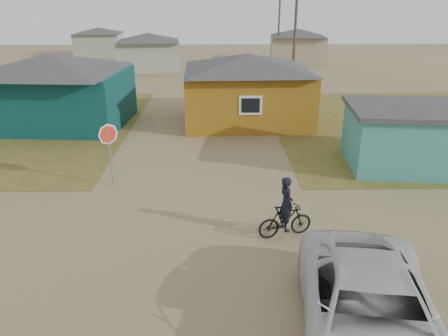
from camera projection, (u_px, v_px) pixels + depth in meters
The scene contains 13 objects.
ground at pixel (192, 247), 12.78m from camera, with size 120.00×120.00×0.00m, color #8B7950.
grass_ne at pixel (447, 125), 25.11m from camera, with size 20.00×18.00×0.00m, color brown.
house_teal at pixel (52, 89), 24.48m from camera, with size 8.93×7.08×4.00m.
house_yellow at pixel (247, 87), 25.13m from camera, with size 7.72×6.76×3.90m.
shed_turquoise at pixel (423, 137), 18.51m from camera, with size 6.71×4.93×2.60m.
house_pale_west at pixel (149, 51), 43.69m from camera, with size 7.04×6.15×3.60m.
house_beige_east at pixel (298, 45), 49.53m from camera, with size 6.95×6.05×3.60m.
house_pale_north at pixel (99, 41), 54.78m from camera, with size 6.28×5.81×3.40m.
utility_pole_near at pixel (295, 37), 31.88m from camera, with size 1.40×0.20×8.00m.
utility_pole_far at pixel (279, 25), 46.80m from camera, with size 1.40×0.20×8.00m.
stop_sign at pixel (109, 141), 16.37m from camera, with size 0.77×0.29×2.46m.
cyclist at pixel (286, 215), 13.11m from camera, with size 1.79×0.93×1.95m.
vehicle at pixel (371, 316), 8.75m from camera, with size 2.78×6.03×1.67m, color silver.
Camera 1 is at (0.76, -11.09, 6.79)m, focal length 35.00 mm.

